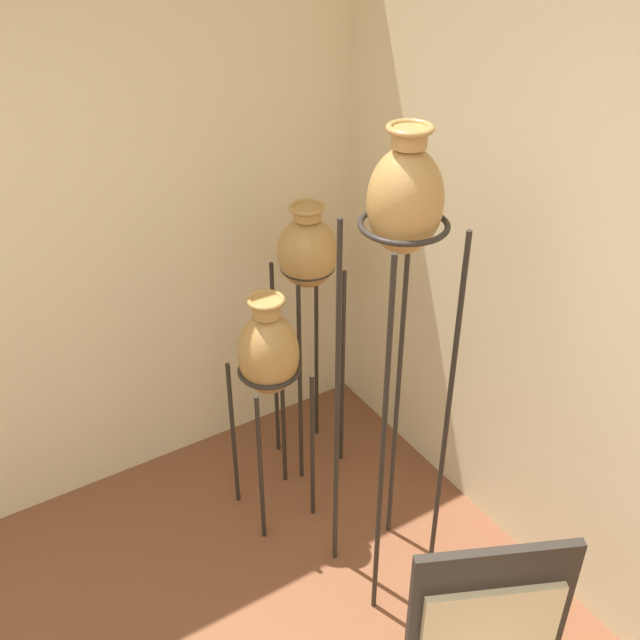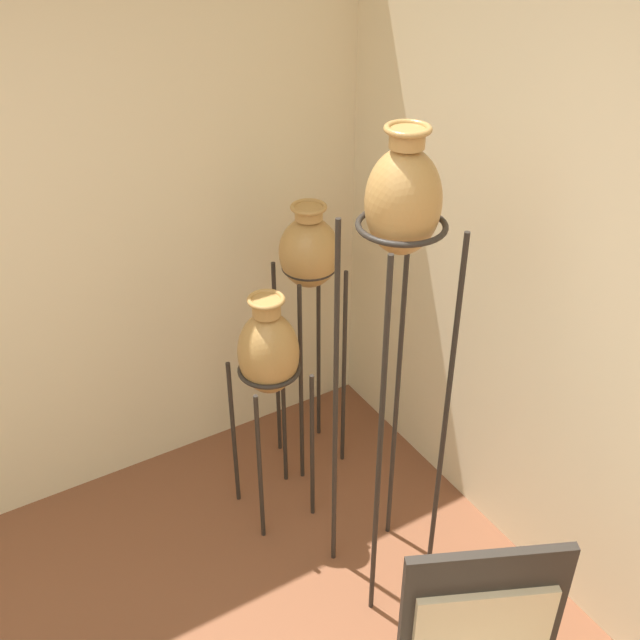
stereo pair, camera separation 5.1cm
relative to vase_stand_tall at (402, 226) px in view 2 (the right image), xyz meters
name	(u,v)px [view 2 (the right image)]	position (x,y,z in m)	size (l,w,h in m)	color
vase_stand_tall	(402,226)	(0.00, 0.00, 0.00)	(0.32, 0.32, 1.97)	#28231E
vase_stand_medium	(309,259)	(0.11, 0.78, -0.50)	(0.27, 0.27, 1.40)	#28231E
vase_stand_short	(269,356)	(-0.22, 0.55, -0.76)	(0.28, 0.28, 1.16)	#28231E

